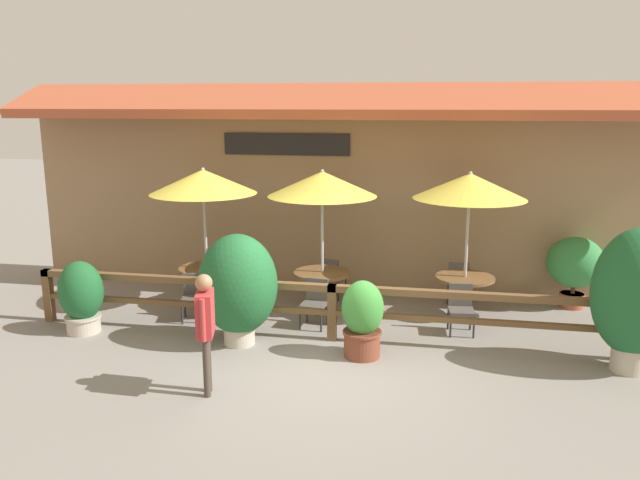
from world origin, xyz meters
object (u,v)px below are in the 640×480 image
at_px(chair_far_wallside, 459,280).
at_px(pedestrian, 205,318).
at_px(patio_umbrella_middle, 322,184).
at_px(dining_table_middle, 322,280).
at_px(dining_table_far, 465,284).
at_px(potted_plant_tall_tropical, 238,286).
at_px(potted_plant_entrance_palm, 575,265).
at_px(chair_middle_streetside, 315,301).
at_px(chair_near_streetside, 194,295).
at_px(chair_middle_wallside, 332,276).
at_px(patio_umbrella_near, 203,182).
at_px(potted_plant_corner_fern, 362,319).
at_px(dining_table_near, 207,275).
at_px(chair_far_streetside, 461,307).
at_px(potted_plant_broad_leaf, 637,295).
at_px(patio_umbrella_far, 470,186).
at_px(potted_plant_small_flowering, 81,296).
at_px(chair_near_wallside, 225,272).

bearing_deg(chair_far_wallside, pedestrian, 58.74).
distance_m(patio_umbrella_middle, dining_table_middle, 1.79).
relative_size(dining_table_far, potted_plant_tall_tropical, 0.58).
bearing_deg(potted_plant_entrance_palm, dining_table_middle, -166.86).
bearing_deg(chair_middle_streetside, dining_table_far, 27.28).
bearing_deg(dining_table_middle, chair_near_streetside, -158.44).
xyz_separation_m(chair_middle_wallside, potted_plant_entrance_palm, (4.61, 0.28, 0.39)).
bearing_deg(patio_umbrella_near, potted_plant_corner_fern, -30.63).
bearing_deg(dining_table_near, patio_umbrella_middle, 2.25).
xyz_separation_m(patio_umbrella_near, potted_plant_corner_fern, (3.21, -1.90, -1.79)).
relative_size(chair_near_streetside, chair_far_streetside, 1.00).
xyz_separation_m(chair_far_wallside, potted_plant_broad_leaf, (2.36, -2.80, 0.70)).
bearing_deg(chair_far_wallside, patio_umbrella_far, 100.14).
bearing_deg(patio_umbrella_near, dining_table_far, 2.99).
xyz_separation_m(patio_umbrella_middle, potted_plant_small_flowering, (-3.81, -1.82, -1.77)).
relative_size(chair_middle_wallside, potted_plant_broad_leaf, 0.39).
bearing_deg(patio_umbrella_far, chair_far_wallside, 94.82).
height_order(dining_table_near, pedestrian, pedestrian).
bearing_deg(chair_middle_wallside, potted_plant_tall_tropical, 82.01).
relative_size(chair_far_streetside, potted_plant_small_flowering, 0.67).
bearing_deg(pedestrian, patio_umbrella_middle, -28.09).
bearing_deg(patio_umbrella_middle, potted_plant_corner_fern, -63.59).
xyz_separation_m(chair_near_streetside, potted_plant_broad_leaf, (7.07, -0.94, 0.70)).
bearing_deg(chair_middle_streetside, chair_near_wallside, 152.07).
bearing_deg(patio_umbrella_middle, chair_middle_streetside, -88.69).
height_order(chair_middle_streetside, dining_table_far, chair_middle_streetside).
relative_size(dining_table_near, dining_table_far, 1.00).
height_order(patio_umbrella_middle, chair_middle_streetside, patio_umbrella_middle).
xyz_separation_m(chair_middle_wallside, potted_plant_small_flowering, (-3.86, -2.62, 0.18)).
distance_m(patio_umbrella_near, potted_plant_small_flowering, 2.94).
xyz_separation_m(patio_umbrella_near, dining_table_middle, (2.22, 0.09, -1.79)).
height_order(potted_plant_entrance_palm, pedestrian, pedestrian).
bearing_deg(chair_near_streetside, dining_table_far, -2.57).
xyz_separation_m(patio_umbrella_far, potted_plant_corner_fern, (-1.61, -2.15, -1.79)).
bearing_deg(dining_table_middle, pedestrian, -103.96).
bearing_deg(potted_plant_corner_fern, potted_plant_entrance_palm, 39.93).
bearing_deg(potted_plant_entrance_palm, pedestrian, -139.71).
bearing_deg(chair_near_wallside, potted_plant_entrance_palm, 173.57).
relative_size(patio_umbrella_near, chair_middle_streetside, 3.21).
relative_size(patio_umbrella_middle, potted_plant_corner_fern, 2.20).
relative_size(patio_umbrella_near, potted_plant_corner_fern, 2.20).
relative_size(potted_plant_tall_tropical, potted_plant_broad_leaf, 0.85).
bearing_deg(pedestrian, potted_plant_small_flowering, 43.98).
height_order(chair_middle_streetside, chair_far_streetside, same).
bearing_deg(dining_table_far, dining_table_middle, -176.38).
distance_m(chair_far_wallside, pedestrian, 5.79).
relative_size(dining_table_near, potted_plant_small_flowering, 0.86).
xyz_separation_m(chair_middle_streetside, pedestrian, (-0.92, -2.82, 0.61)).
bearing_deg(chair_far_wallside, patio_umbrella_middle, 26.75).
bearing_deg(chair_near_wallside, potted_plant_corner_fern, 129.67).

